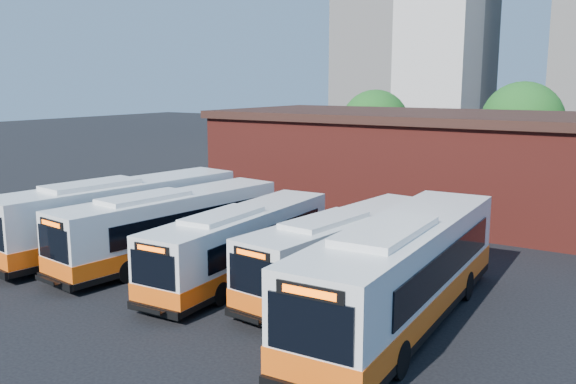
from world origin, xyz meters
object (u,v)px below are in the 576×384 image
Objects in this scene: bus_farwest at (122,218)px; transit_worker at (303,304)px; bus_east at (402,276)px; bus_midwest at (242,246)px; bus_mideast at (344,253)px; bus_west at (171,229)px.

transit_worker is at bearing -8.27° from bus_farwest.
bus_east is 7.40× the size of transit_worker.
transit_worker is (5.10, -3.37, -0.47)m from bus_midwest.
transit_worker is at bearing -73.17° from bus_mideast.
bus_west is at bearing 172.34° from bus_midwest.
bus_farwest is 1.09× the size of bus_west.
bus_midwest is 4.38m from bus_mideast.
bus_mideast is at bearing 143.68° from bus_east.
bus_west is 1.08× the size of bus_midwest.
bus_west is 6.55× the size of transit_worker.
bus_midwest is 0.82× the size of bus_east.
bus_west reaches higher than bus_midwest.
bus_east is at bearing -64.09° from transit_worker.
bus_mideast is 4.79m from transit_worker.
bus_farwest is at bearing 56.81° from transit_worker.
bus_farwest is at bearing 172.46° from bus_east.
bus_midwest is at bearing 5.21° from bus_farwest.
bus_west is at bearing 171.05° from bus_east.
bus_east is at bearing -28.15° from bus_mideast.
transit_worker is (0.91, -4.68, -0.49)m from bus_mideast.
bus_farwest is 3.32m from bus_west.
bus_farwest is at bearing -172.70° from bus_west.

